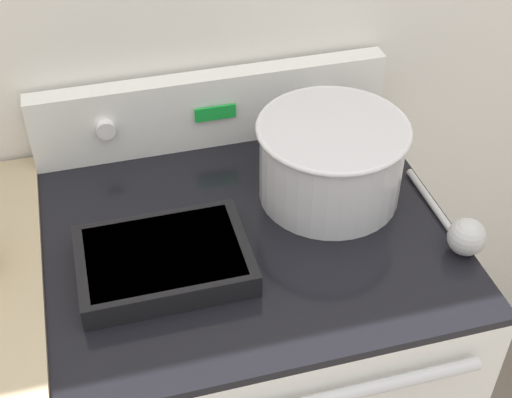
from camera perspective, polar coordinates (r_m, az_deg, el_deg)
The scene contains 5 objects.
stove_range at distance 1.74m, azimuth -0.50°, elevation -13.78°, with size 0.78×0.70×0.93m.
control_panel at distance 1.58m, azimuth -3.51°, elevation 7.23°, with size 0.78×0.07×0.17m.
mixing_bowl at distance 1.42m, azimuth 6.03°, elevation 3.35°, with size 0.30×0.30×0.17m.
casserole_dish at distance 1.30m, azimuth -7.38°, elevation -4.81°, with size 0.31×0.22×0.05m.
ladle at distance 1.39m, azimuth 16.22°, elevation -2.65°, with size 0.07×0.28×0.07m.
Camera 1 is at (-0.25, -0.66, 1.87)m, focal length 50.00 mm.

